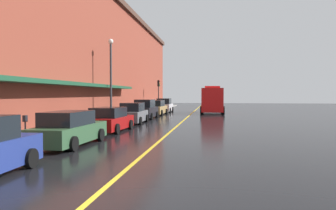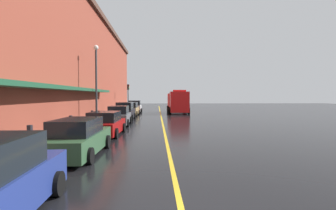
# 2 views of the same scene
# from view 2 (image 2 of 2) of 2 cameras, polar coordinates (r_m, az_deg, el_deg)

# --- Properties ---
(ground_plane) EXTENTS (112.00, 112.00, 0.00)m
(ground_plane) POSITION_cam_2_polar(r_m,az_deg,el_deg) (29.51, -1.44, -2.95)
(ground_plane) COLOR black
(sidewalk_left) EXTENTS (2.40, 70.00, 0.15)m
(sidewalk_left) POSITION_cam_2_polar(r_m,az_deg,el_deg) (30.04, -13.36, -2.78)
(sidewalk_left) COLOR gray
(sidewalk_left) RESTS_ON ground
(lane_center_stripe) EXTENTS (0.16, 70.00, 0.01)m
(lane_center_stripe) POSITION_cam_2_polar(r_m,az_deg,el_deg) (29.51, -1.44, -2.94)
(lane_center_stripe) COLOR gold
(lane_center_stripe) RESTS_ON ground
(brick_building_left) EXTENTS (11.28, 64.00, 12.71)m
(brick_building_left) POSITION_cam_2_polar(r_m,az_deg,el_deg) (31.01, -25.38, 8.87)
(brick_building_left) COLOR brown
(brick_building_left) RESTS_ON ground
(parked_car_1) EXTENTS (2.10, 4.90, 1.61)m
(parked_car_1) POSITION_cam_2_polar(r_m,az_deg,el_deg) (11.90, -19.10, -6.89)
(parked_car_1) COLOR #2D5133
(parked_car_1) RESTS_ON ground
(parked_car_2) EXTENTS (2.24, 4.58, 1.55)m
(parked_car_2) POSITION_cam_2_polar(r_m,az_deg,el_deg) (17.39, -13.63, -4.09)
(parked_car_2) COLOR maroon
(parked_car_2) RESTS_ON ground
(parked_car_3) EXTENTS (2.00, 4.33, 1.70)m
(parked_car_3) POSITION_cam_2_polar(r_m,az_deg,el_deg) (23.13, -10.72, -2.41)
(parked_car_3) COLOR #595B60
(parked_car_3) RESTS_ON ground
(parked_car_4) EXTENTS (2.04, 4.40, 1.88)m
(parked_car_4) POSITION_cam_2_polar(r_m,az_deg,el_deg) (28.30, -9.41, -1.42)
(parked_car_4) COLOR black
(parked_car_4) RESTS_ON ground
(parked_car_5) EXTENTS (2.17, 4.86, 1.70)m
(parked_car_5) POSITION_cam_2_polar(r_m,az_deg,el_deg) (34.19, -8.23, -0.94)
(parked_car_5) COLOR #A5844C
(parked_car_5) RESTS_ON ground
(parked_car_6) EXTENTS (2.13, 4.34, 1.84)m
(parked_car_6) POSITION_cam_2_polar(r_m,az_deg,el_deg) (40.03, -7.30, -0.41)
(parked_car_6) COLOR silver
(parked_car_6) RESTS_ON ground
(fire_truck) EXTENTS (2.93, 7.81, 3.37)m
(fire_truck) POSITION_cam_2_polar(r_m,az_deg,el_deg) (38.25, 2.11, 0.61)
(fire_truck) COLOR red
(fire_truck) RESTS_ON ground
(parking_meter_0) EXTENTS (0.14, 0.18, 1.33)m
(parking_meter_0) POSITION_cam_2_polar(r_m,az_deg,el_deg) (20.11, -16.32, -2.37)
(parking_meter_0) COLOR #4C4C51
(parking_meter_0) RESTS_ON sidewalk_left
(parking_meter_1) EXTENTS (0.14, 0.18, 1.33)m
(parking_meter_1) POSITION_cam_2_polar(r_m,az_deg,el_deg) (15.47, -20.61, -3.73)
(parking_meter_1) COLOR #4C4C51
(parking_meter_1) RESTS_ON sidewalk_left
(parking_meter_2) EXTENTS (0.14, 0.18, 1.33)m
(parking_meter_2) POSITION_cam_2_polar(r_m,az_deg,el_deg) (11.17, -28.08, -6.05)
(parking_meter_2) COLOR #4C4C51
(parking_meter_2) RESTS_ON sidewalk_left
(street_lamp_left) EXTENTS (0.44, 0.44, 6.94)m
(street_lamp_left) POSITION_cam_2_polar(r_m,az_deg,el_deg) (24.17, -15.51, 6.30)
(street_lamp_left) COLOR #33383D
(street_lamp_left) RESTS_ON sidewalk_left
(traffic_light_near) EXTENTS (0.38, 0.36, 4.30)m
(traffic_light_near) POSITION_cam_2_polar(r_m,az_deg,el_deg) (43.66, -8.75, 2.80)
(traffic_light_near) COLOR #232326
(traffic_light_near) RESTS_ON sidewalk_left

